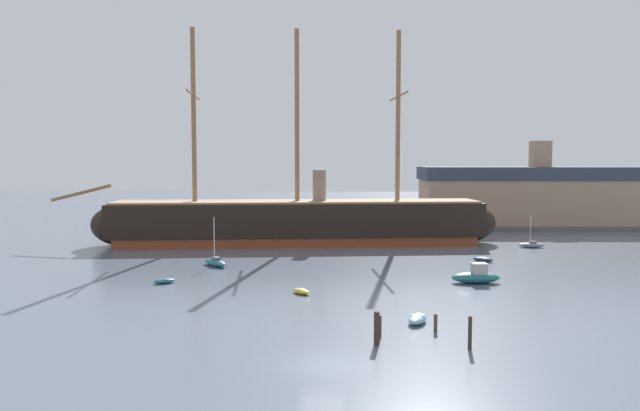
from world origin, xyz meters
name	(u,v)px	position (x,y,z in m)	size (l,w,h in m)	color
ground_plane	(321,364)	(0.00, 0.00, 0.00)	(400.00, 400.00, 0.00)	slate
tall_ship	(297,221)	(-4.72, 52.61, 3.35)	(63.95, 15.49, 30.76)	brown
dinghy_foreground_right	(417,319)	(7.04, 9.60, 0.34)	(2.11, 3.09, 0.67)	#7FB2D6
dinghy_near_centre	(301,291)	(-2.26, 19.47, 0.25)	(2.09, 2.23, 0.50)	gold
dinghy_mid_left	(164,281)	(-16.17, 23.91, 0.25)	(2.32, 1.86, 0.51)	#236670
motorboat_mid_right	(476,276)	(14.88, 24.87, 0.71)	(4.90, 2.22, 2.02)	#236670
sailboat_alongside_bow	(215,262)	(-13.02, 33.92, 0.48)	(3.76, 4.19, 5.66)	#236670
dinghy_alongside_stern	(483,259)	(18.60, 37.82, 0.29)	(2.61, 2.26, 0.58)	#1E284C
dinghy_far_left	(132,240)	(-29.88, 55.49, 0.22)	(1.82, 1.97, 0.44)	#B22D28
sailboat_far_right	(532,245)	(28.22, 50.06, 0.40)	(3.69, 1.34, 4.71)	gray
mooring_piling_nearest	(470,333)	(9.59, 3.20, 1.09)	(0.25, 0.25, 2.17)	#382B1E
mooring_piling_left_pair	(379,326)	(3.90, 5.87, 0.75)	(0.35, 0.35, 1.50)	#423323
mooring_piling_right_pair	(436,323)	(8.04, 7.38, 0.63)	(0.27, 0.27, 1.25)	#4C3D2D
mooring_piling_midwater	(377,328)	(3.60, 3.97, 1.12)	(0.38, 0.38, 2.25)	#382B1E
dockside_warehouse_right	(542,197)	(38.44, 77.22, 5.45)	(47.31, 16.47, 15.64)	#565659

